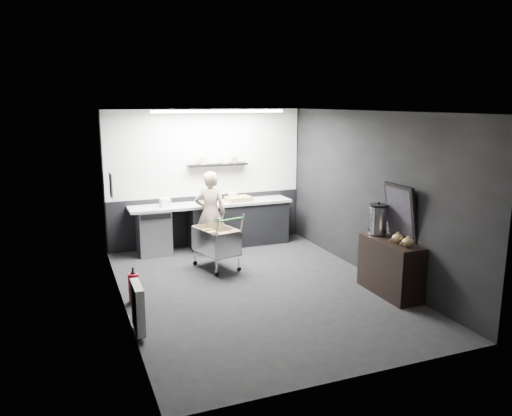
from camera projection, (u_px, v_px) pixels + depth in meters
name	position (u px, v px, depth m)	size (l,w,h in m)	color
floor	(257.00, 288.00, 7.75)	(5.50, 5.50, 0.00)	black
ceiling	(257.00, 112.00, 7.18)	(5.50, 5.50, 0.00)	silver
wall_back	(207.00, 178.00, 9.97)	(5.50, 5.50, 0.00)	black
wall_front	(358.00, 255.00, 4.96)	(5.50, 5.50, 0.00)	black
wall_left	(120.00, 214.00, 6.75)	(5.50, 5.50, 0.00)	black
wall_right	(370.00, 194.00, 8.18)	(5.50, 5.50, 0.00)	black
kitchen_wall_panel	(206.00, 153.00, 9.84)	(3.95, 0.02, 1.70)	silver
dado_panel	(208.00, 219.00, 10.13)	(3.95, 0.02, 1.00)	black
floating_shelf	(218.00, 165.00, 9.86)	(1.20, 0.22, 0.04)	black
wall_clock	(272.00, 136.00, 10.27)	(0.20, 0.20, 0.03)	silver
poster	(111.00, 185.00, 7.90)	(0.02, 0.30, 0.40)	silver
poster_red_band	(111.00, 180.00, 7.88)	(0.01, 0.22, 0.10)	red
radiator	(138.00, 307.00, 6.16)	(0.10, 0.50, 0.60)	silver
ceiling_strip	(219.00, 111.00, 8.87)	(2.40, 0.20, 0.04)	white
prep_counter	(219.00, 224.00, 9.90)	(3.20, 0.61, 0.90)	black
person	(210.00, 213.00, 9.32)	(0.58, 0.38, 1.59)	beige
shopping_cart	(216.00, 243.00, 8.59)	(0.73, 1.01, 0.97)	silver
sideboard	(390.00, 259.00, 7.45)	(0.47, 1.11, 1.66)	black
fire_extinguisher	(134.00, 286.00, 7.16)	(0.15, 0.15, 0.50)	red
cardboard_box	(239.00, 199.00, 9.90)	(0.47, 0.36, 0.09)	tan
pink_tub	(233.00, 197.00, 9.90)	(0.18, 0.18, 0.18)	#F5D5DA
white_container	(165.00, 203.00, 9.37)	(0.18, 0.14, 0.16)	silver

